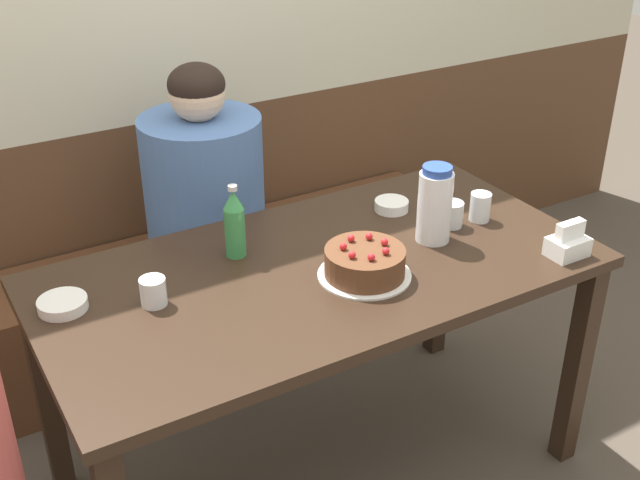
# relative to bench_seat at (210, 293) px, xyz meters

# --- Properties ---
(ground_plane) EXTENTS (12.00, 12.00, 0.00)m
(ground_plane) POSITION_rel_bench_seat_xyz_m (0.00, -0.83, -0.22)
(ground_plane) COLOR #4C4238
(back_wall) EXTENTS (4.80, 0.04, 2.50)m
(back_wall) POSITION_rel_bench_seat_xyz_m (0.00, 0.22, 1.03)
(back_wall) COLOR brown
(back_wall) RESTS_ON ground_plane
(bench_seat) EXTENTS (2.02, 0.38, 0.43)m
(bench_seat) POSITION_rel_bench_seat_xyz_m (0.00, 0.00, 0.00)
(bench_seat) COLOR #56331E
(bench_seat) RESTS_ON ground_plane
(dining_table) EXTENTS (1.53, 0.78, 0.75)m
(dining_table) POSITION_rel_bench_seat_xyz_m (0.00, -0.83, 0.45)
(dining_table) COLOR black
(dining_table) RESTS_ON ground_plane
(birthday_cake) EXTENTS (0.25, 0.25, 0.10)m
(birthday_cake) POSITION_rel_bench_seat_xyz_m (0.08, -0.94, 0.58)
(birthday_cake) COLOR white
(birthday_cake) RESTS_ON dining_table
(water_pitcher) EXTENTS (0.10, 0.10, 0.23)m
(water_pitcher) POSITION_rel_bench_seat_xyz_m (0.36, -0.86, 0.65)
(water_pitcher) COLOR white
(water_pitcher) RESTS_ON dining_table
(soju_bottle) EXTENTS (0.06, 0.06, 0.21)m
(soju_bottle) POSITION_rel_bench_seat_xyz_m (-0.17, -0.66, 0.64)
(soju_bottle) COLOR #388E4C
(soju_bottle) RESTS_ON dining_table
(napkin_holder) EXTENTS (0.11, 0.08, 0.11)m
(napkin_holder) POSITION_rel_bench_seat_xyz_m (0.63, -1.13, 0.58)
(napkin_holder) COLOR white
(napkin_holder) RESTS_ON dining_table
(bowl_soup_white) EXTENTS (0.12, 0.12, 0.03)m
(bowl_soup_white) POSITION_rel_bench_seat_xyz_m (-0.66, -0.69, 0.55)
(bowl_soup_white) COLOR white
(bowl_soup_white) RESTS_ON dining_table
(bowl_rice_small) EXTENTS (0.11, 0.11, 0.03)m
(bowl_rice_small) POSITION_rel_bench_seat_xyz_m (0.37, -0.64, 0.55)
(bowl_rice_small) COLOR white
(bowl_rice_small) RESTS_ON dining_table
(glass_water_tall) EXTENTS (0.06, 0.06, 0.09)m
(glass_water_tall) POSITION_rel_bench_seat_xyz_m (0.56, -0.84, 0.58)
(glass_water_tall) COLOR silver
(glass_water_tall) RESTS_ON dining_table
(glass_tumbler_short) EXTENTS (0.07, 0.07, 0.07)m
(glass_tumbler_short) POSITION_rel_bench_seat_xyz_m (-0.46, -0.78, 0.57)
(glass_tumbler_short) COLOR silver
(glass_tumbler_short) RESTS_ON dining_table
(glass_shot_small) EXTENTS (0.07, 0.07, 0.08)m
(glass_shot_small) POSITION_rel_bench_seat_xyz_m (0.46, -0.82, 0.58)
(glass_shot_small) COLOR silver
(glass_shot_small) RESTS_ON dining_table
(person_teal_shirt) EXTENTS (0.40, 0.40, 1.17)m
(person_teal_shirt) POSITION_rel_bench_seat_xyz_m (-0.06, -0.18, 0.37)
(person_teal_shirt) COLOR #33333D
(person_teal_shirt) RESTS_ON ground_plane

